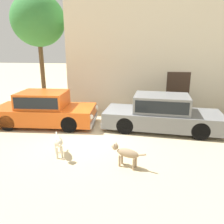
{
  "coord_description": "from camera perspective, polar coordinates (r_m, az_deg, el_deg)",
  "views": [
    {
      "loc": [
        1.99,
        -7.54,
        3.18
      ],
      "look_at": [
        0.92,
        0.2,
        0.9
      ],
      "focal_mm": 34.96,
      "sensor_mm": 36.0,
      "label": 1
    }
  ],
  "objects": [
    {
      "name": "ground_plane",
      "position": [
        8.42,
        -6.47,
        -6.03
      ],
      "size": [
        80.0,
        80.0,
        0.0
      ],
      "primitive_type": "plane",
      "color": "#CCB78E"
    },
    {
      "name": "parked_sedan_nearest",
      "position": [
        9.73,
        -17.23,
        0.83
      ],
      "size": [
        4.43,
        2.05,
        1.44
      ],
      "rotation": [
        0.0,
        0.0,
        0.06
      ],
      "color": "#D15619",
      "rests_on": "ground_plane"
    },
    {
      "name": "acacia_tree_left",
      "position": [
        13.15,
        -18.78,
        21.66
      ],
      "size": [
        2.87,
        2.58,
        5.99
      ],
      "color": "brown",
      "rests_on": "ground_plane"
    },
    {
      "name": "apartment_block",
      "position": [
        15.03,
        25.65,
        21.27
      ],
      "size": [
        15.98,
        6.97,
        9.75
      ],
      "color": "beige",
      "rests_on": "ground_plane"
    },
    {
      "name": "stray_dog_tan",
      "position": [
        6.13,
        3.63,
        -10.63
      ],
      "size": [
        1.01,
        0.45,
        0.64
      ],
      "rotation": [
        0.0,
        0.0,
        2.78
      ],
      "color": "#997F60",
      "rests_on": "ground_plane"
    },
    {
      "name": "stray_dog_spotted",
      "position": [
        6.83,
        -13.84,
        -7.73
      ],
      "size": [
        0.55,
        0.99,
        0.72
      ],
      "rotation": [
        0.0,
        0.0,
        5.18
      ],
      "color": "beige",
      "rests_on": "ground_plane"
    },
    {
      "name": "parked_sedan_second",
      "position": [
        8.96,
        12.85,
        -0.19
      ],
      "size": [
        4.83,
        2.07,
        1.43
      ],
      "rotation": [
        0.0,
        0.0,
        -0.08
      ],
      "color": "slate",
      "rests_on": "ground_plane"
    }
  ]
}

